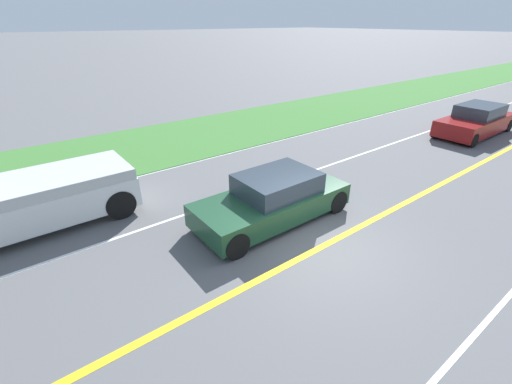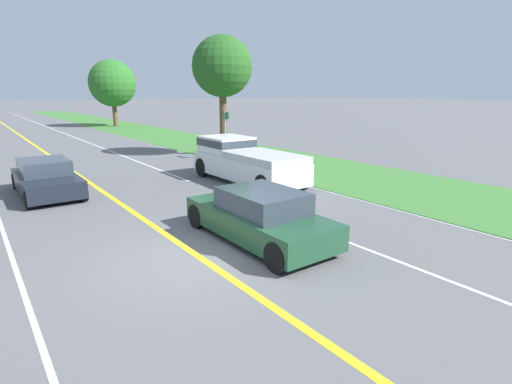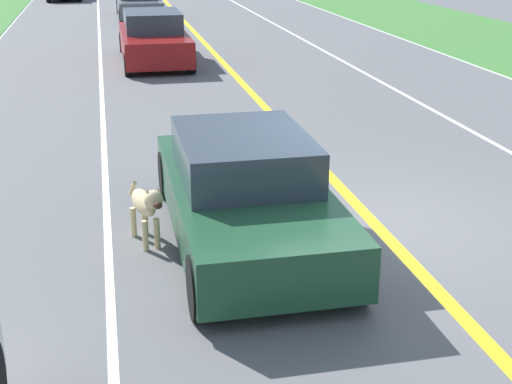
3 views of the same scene
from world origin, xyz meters
name	(u,v)px [view 2 (image 2 of 3)]	position (x,y,z in m)	size (l,w,h in m)	color
ground_plane	(199,257)	(0.00, 0.00, 0.00)	(400.00, 400.00, 0.00)	#5B5B5E
centre_divider_line	(199,257)	(0.00, 0.00, 0.00)	(0.18, 160.00, 0.01)	yellow
lane_edge_line_right	(387,207)	(7.00, 0.00, 0.00)	(0.14, 160.00, 0.01)	white
lane_dash_same_dir	(310,228)	(3.50, 0.00, 0.00)	(0.10, 160.00, 0.01)	white
lane_dash_oncoming	(27,303)	(-3.50, 0.00, 0.00)	(0.10, 160.00, 0.01)	white
grass_verge_right	(437,193)	(10.00, 0.00, 0.01)	(6.00, 160.00, 0.03)	#3D7533
ego_car	(259,217)	(1.78, 0.08, 0.63)	(1.86, 4.42, 1.35)	#1E472D
dog	(297,212)	(3.01, 0.02, 0.53)	(0.43, 1.18, 0.85)	#D1B784
pickup_truck	(244,160)	(5.37, 5.97, 0.92)	(2.05, 5.73, 1.79)	silver
oncoming_car	(46,178)	(-1.76, 8.52, 0.60)	(1.90, 4.29, 1.29)	black
roadside_tree_right_near	(222,67)	(8.44, 12.60, 5.06)	(3.44, 3.44, 6.83)	brown
roadside_tree_right_far	(112,83)	(9.71, 37.18, 4.58)	(4.94, 4.94, 7.06)	brown
street_sign	(225,129)	(7.75, 11.27, 1.69)	(0.11, 0.64, 2.70)	gray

